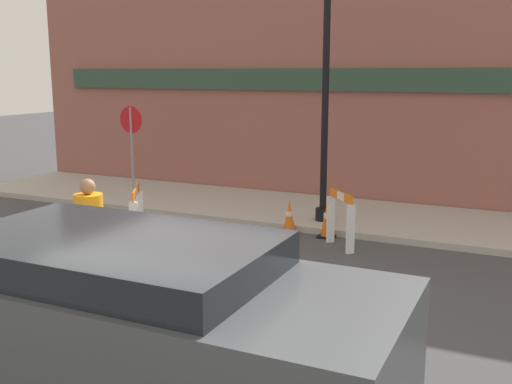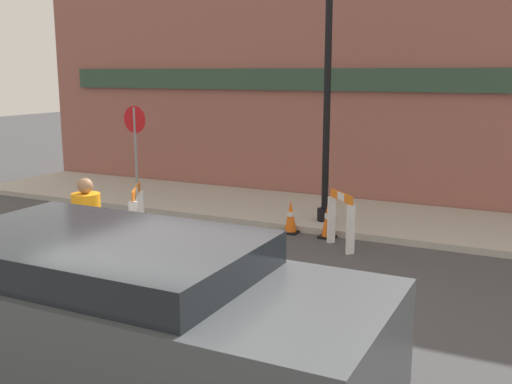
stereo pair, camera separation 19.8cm
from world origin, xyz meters
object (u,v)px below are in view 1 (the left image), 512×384
at_px(stop_sign, 132,137).
at_px(person_worker, 90,235).
at_px(parked_car_1, 117,328).
at_px(streetlamp_post, 327,26).

distance_m(stop_sign, person_worker, 5.76).
xyz_separation_m(person_worker, parked_car_1, (2.35, -2.43, 0.12)).
xyz_separation_m(streetlamp_post, person_worker, (-1.58, -4.85, -2.94)).
distance_m(stop_sign, parked_car_1, 9.06).
height_order(streetlamp_post, parked_car_1, streetlamp_post).
xyz_separation_m(stop_sign, parked_car_1, (5.29, -7.33, -0.56)).
relative_size(stop_sign, person_worker, 1.31).
relative_size(streetlamp_post, stop_sign, 2.74).
relative_size(streetlamp_post, person_worker, 3.58).
distance_m(streetlamp_post, person_worker, 5.89).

